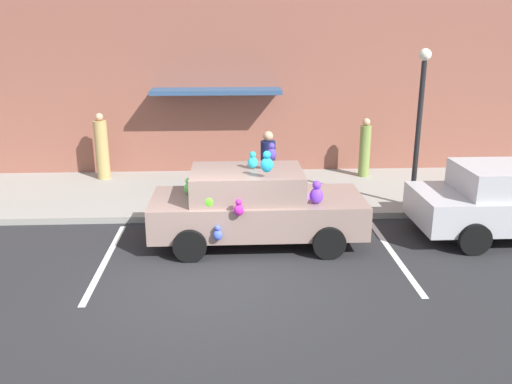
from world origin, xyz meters
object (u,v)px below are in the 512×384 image
Objects in this scene: plush_covered_car at (255,206)px; street_lamp_post at (420,112)px; teddy_bear_on_sidewalk at (208,195)px; pedestrian_walking_past at (365,149)px; pedestrian_near_shopfront at (102,149)px; pedestrian_by_lamp at (268,168)px.

street_lamp_post is (3.87, 1.75, 1.61)m from plush_covered_car.
teddy_bear_on_sidewalk is at bearing 119.36° from plush_covered_car.
plush_covered_car is 5.54m from pedestrian_walking_past.
teddy_bear_on_sidewalk is (-1.02, 1.81, -0.34)m from plush_covered_car.
street_lamp_post is at bearing 24.33° from plush_covered_car.
plush_covered_car is 2.31× the size of pedestrian_near_shopfront.
street_lamp_post is (4.88, -0.06, 1.95)m from teddy_bear_on_sidewalk.
pedestrian_walking_past is at bearing 52.96° from plush_covered_car.
pedestrian_near_shopfront is 4.95m from pedestrian_by_lamp.
pedestrian_near_shopfront is at bearing 160.52° from street_lamp_post.
pedestrian_near_shopfront reaches higher than pedestrian_by_lamp.
pedestrian_walking_past is at bearing 31.01° from teddy_bear_on_sidewalk.
plush_covered_car is 1.17× the size of street_lamp_post.
pedestrian_near_shopfront is 1.11× the size of pedestrian_walking_past.
teddy_bear_on_sidewalk is at bearing -148.99° from pedestrian_walking_past.
street_lamp_post reaches higher than plush_covered_car.
teddy_bear_on_sidewalk is 0.39× the size of pedestrian_by_lamp.
pedestrian_near_shopfront is at bearing 155.21° from pedestrian_by_lamp.
teddy_bear_on_sidewalk is at bearing -155.40° from pedestrian_by_lamp.
street_lamp_post is 3.10m from pedestrian_walking_past.
plush_covered_car reaches higher than pedestrian_near_shopfront.
pedestrian_walking_past is (7.39, -0.13, -0.08)m from pedestrian_near_shopfront.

